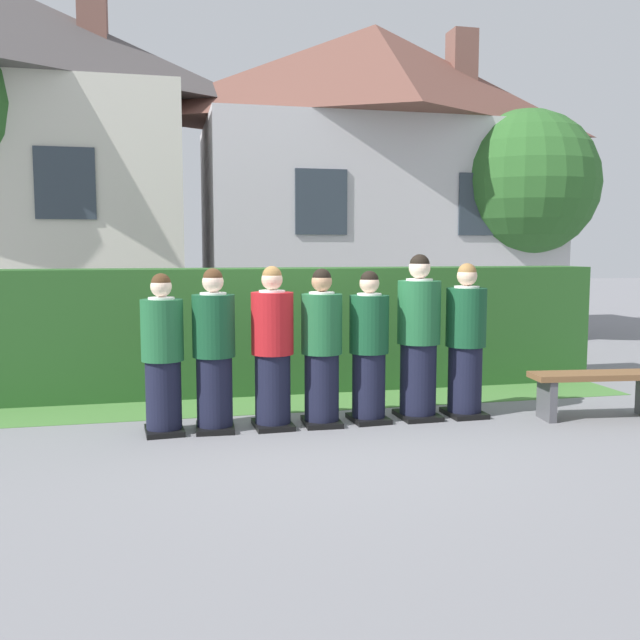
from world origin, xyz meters
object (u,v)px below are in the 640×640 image
object	(u,v)px
student_in_red_blazer	(272,351)
student_front_row_5	(419,341)
student_front_row_3	(322,351)
student_front_row_6	(466,344)
wooden_bench	(598,385)
student_front_row_4	(369,350)
student_front_row_1	(214,354)
student_front_row_0	(163,358)

from	to	relation	value
student_in_red_blazer	student_front_row_5	world-z (taller)	student_front_row_5
student_front_row_3	student_front_row_6	bearing A→B (deg)	0.89
student_front_row_6	wooden_bench	xyz separation A→B (m)	(1.30, -0.41, -0.41)
student_front_row_4	student_front_row_5	distance (m)	0.55
student_front_row_3	student_front_row_6	xyz separation A→B (m)	(1.55, 0.02, 0.02)
student_front_row_3	student_front_row_4	distance (m)	0.50
student_front_row_3	student_front_row_5	xyz separation A→B (m)	(1.03, 0.04, 0.07)
student_in_red_blazer	wooden_bench	world-z (taller)	student_in_red_blazer
student_in_red_blazer	student_front_row_4	size ratio (longest dim) A/B	1.03
student_front_row_1	student_in_red_blazer	world-z (taller)	student_in_red_blazer
student_front_row_0	student_front_row_3	bearing A→B (deg)	-0.36
student_front_row_1	student_front_row_6	distance (m)	2.61
student_front_row_0	student_front_row_5	xyz separation A→B (m)	(2.57, 0.03, 0.09)
student_front_row_1	student_front_row_5	size ratio (longest dim) A/B	0.92
student_front_row_6	wooden_bench	distance (m)	1.42
student_front_row_4	wooden_bench	xyz separation A→B (m)	(2.35, -0.41, -0.38)
student_front_row_6	wooden_bench	size ratio (longest dim) A/B	1.12
student_front_row_3	student_front_row_6	distance (m)	1.55
student_in_red_blazer	student_front_row_6	size ratio (longest dim) A/B	0.99
student_front_row_0	wooden_bench	bearing A→B (deg)	-5.22
student_front_row_3	student_front_row_5	bearing A→B (deg)	2.41
student_front_row_4	student_front_row_3	bearing A→B (deg)	-177.24
student_front_row_6	student_front_row_5	bearing A→B (deg)	177.83
student_in_red_blazer	student_front_row_6	xyz separation A→B (m)	(2.04, 0.02, 0.01)
student_in_red_blazer	student_front_row_5	distance (m)	1.53
student_front_row_4	student_front_row_1	bearing A→B (deg)	-179.79
student_in_red_blazer	wooden_bench	size ratio (longest dim) A/B	1.11
student_front_row_0	student_front_row_3	xyz separation A→B (m)	(1.54, -0.01, 0.02)
wooden_bench	student_front_row_0	bearing A→B (deg)	174.78
student_front_row_6	student_front_row_4	bearing A→B (deg)	-180.00
student_front_row_1	student_front_row_4	distance (m)	1.55
student_front_row_1	student_front_row_6	size ratio (longest dim) A/B	0.98
student_front_row_5	student_front_row_4	bearing A→B (deg)	-177.92
student_front_row_1	student_front_row_5	bearing A→B (deg)	0.69
student_front_row_3	wooden_bench	bearing A→B (deg)	-7.82
student_front_row_0	student_front_row_6	xyz separation A→B (m)	(3.09, 0.01, 0.04)
student_front_row_0	student_front_row_4	xyz separation A→B (m)	(2.03, 0.01, 0.00)
student_front_row_0	student_front_row_1	world-z (taller)	student_front_row_1
student_front_row_0	wooden_bench	world-z (taller)	student_front_row_0
student_front_row_1	student_front_row_3	bearing A→B (deg)	-0.99
student_front_row_3	student_front_row_0	bearing A→B (deg)	179.64
student_in_red_blazer	student_front_row_6	world-z (taller)	student_front_row_6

